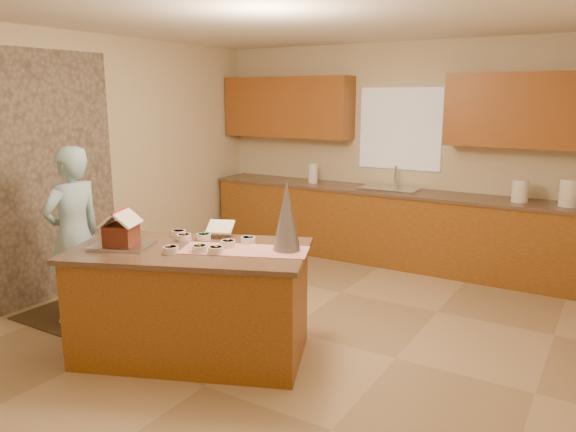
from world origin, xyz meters
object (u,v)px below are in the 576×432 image
object	(u,v)px
island_base	(192,305)
gingerbread_house	(121,231)
boy	(74,235)
tinsel_tree	(287,216)

from	to	relation	value
island_base	gingerbread_house	bearing A→B (deg)	-174.81
boy	gingerbread_house	xyz separation A→B (m)	(0.91, -0.25, 0.20)
island_base	boy	world-z (taller)	boy
island_base	tinsel_tree	distance (m)	1.06
island_base	boy	size ratio (longest dim) A/B	1.09
boy	gingerbread_house	bearing A→B (deg)	76.75
island_base	gingerbread_house	distance (m)	0.80
tinsel_tree	boy	size ratio (longest dim) A/B	0.33
tinsel_tree	boy	world-z (taller)	boy
island_base	tinsel_tree	world-z (taller)	tinsel_tree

